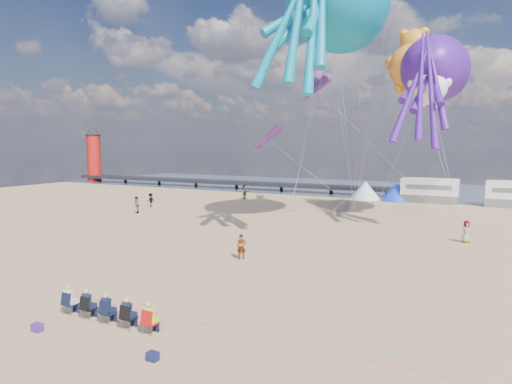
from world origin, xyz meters
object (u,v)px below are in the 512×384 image
Objects in this scene: beachgoer_4 at (245,192)px; sandbag_d at (437,211)px; cooler_purple at (37,328)px; sandbag_e at (354,208)px; lighthouse at (94,158)px; kite_teddy_orange at (412,66)px; windsock_left at (317,79)px; sandbag_a at (291,210)px; beachgoer_0 at (466,232)px; kite_panda at (429,87)px; windsock_mid at (316,88)px; beachgoer_2 at (151,200)px; tent_blue at (396,191)px; motorhome_0 at (430,191)px; spectator_row at (109,308)px; tent_white at (365,190)px; cooler_navy at (153,356)px; beachgoer_1 at (136,205)px; kite_octopus_teal at (339,1)px; windsock_right at (267,139)px; standing_person at (241,247)px; kite_octopus_purple at (435,70)px; sandbag_c at (458,218)px; sandbag_b at (374,211)px.

beachgoer_4 reaches higher than sandbag_d.
cooler_purple is 38.67m from sandbag_e.
kite_teddy_orange reaches higher than lighthouse.
sandbag_a is at bearing -159.50° from windsock_left.
cooler_purple is 0.24× the size of beachgoer_0.
kite_panda is 0.87× the size of windsock_mid.
tent_blue is at bearing 137.30° from beachgoer_2.
spectator_row is (-6.41, -46.71, -0.85)m from motorhome_0.
beachgoer_0 is at bearing -59.96° from tent_white.
cooler_navy is 0.21× the size of beachgoer_1.
windsock_left reaches higher than tent_white.
sandbag_d is at bearing 118.84° from beachgoer_2.
kite_octopus_teal is (57.19, -26.61, 14.25)m from lighthouse.
sandbag_d is 19.82m from windsock_right.
tent_blue is 19.40m from windsock_left.
kite_panda is at bearing -2.28° from windsock_mid.
windsock_right reaches higher than beachgoer_2.
lighthouse is 18.00× the size of sandbag_e.
kite_octopus_purple is at bearing 39.84° from standing_person.
tent_white is 10.11m from sandbag_e.
sandbag_e is 13.16m from windsock_right.
tent_white is at bearing 142.49° from beachgoer_2.
cooler_navy reaches higher than sandbag_c.
motorhome_0 is at bearing -3.69° from lighthouse.
cooler_navy is 0.06× the size of windsock_mid.
kite_octopus_teal is 3.07× the size of windsock_right.
kite_octopus_purple reaches higher than spectator_row.
tent_white is 48.68m from cooler_navy.
sandbag_a is at bearing 69.73° from beachgoer_1.
kite_teddy_orange is at bearing -19.43° from windsock_left.
windsock_mid is at bearing -162.01° from sandbag_c.
tent_blue is 19.86m from kite_octopus_purple.
motorhome_0 is 0.91× the size of kite_teddy_orange.
kite_octopus_teal is (-10.26, 0.64, 17.93)m from beachgoer_0.
kite_octopus_purple is (8.13, 32.69, 13.40)m from spectator_row.
sandbag_b is 14.44m from windsock_mid.
motorhome_0 is 12.07m from sandbag_e.
cooler_purple is at bearing -83.21° from sandbag_a.
kite_octopus_purple is at bearing 78.18° from beachgoer_0.
cooler_navy is (1.28, -48.38, -1.05)m from tent_blue.
kite_octopus_purple is (4.43, 34.36, 13.90)m from cooler_navy.
windsock_right reaches higher than tent_white.
tent_blue is 19.52m from kite_teddy_orange.
spectator_row reaches higher than sandbag_e.
tent_blue is 2.55× the size of standing_person.
beachgoer_1 is at bearing -152.53° from windsock_mid.
beachgoer_4 is at bearing 116.19° from beachgoer_0.
cooler_navy is at bearing -94.06° from windsock_left.
lighthouse is 60.02m from sandbag_b.
kite_teddy_orange is at bearing 45.01° from standing_person.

